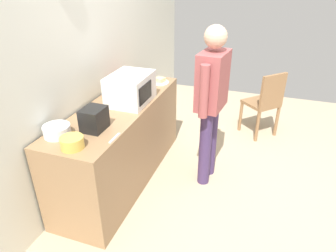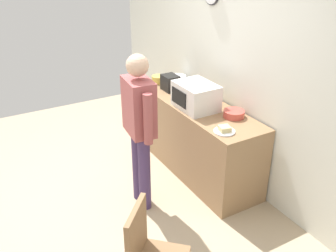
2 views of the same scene
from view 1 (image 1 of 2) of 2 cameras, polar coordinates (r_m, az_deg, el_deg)
The scene contains 13 objects.
ground_plane at distance 3.48m, azimuth 11.75°, elevation -11.64°, with size 6.00×6.00×0.00m, color tan.
back_wall at distance 3.37m, azimuth -14.35°, elevation 11.88°, with size 5.40×0.13×2.60m.
kitchen_counter at distance 3.39m, azimuth -8.64°, elevation -3.10°, with size 2.00×0.62×0.91m, color #93704C.
microwave at distance 3.19m, azimuth -7.02°, elevation 6.96°, with size 0.50×0.39×0.30m.
sandwich_plate at distance 3.76m, azimuth -1.54°, elevation 8.37°, with size 0.22×0.22×0.07m.
salad_bowl at distance 2.72m, azimuth -20.03°, elevation -0.82°, with size 0.23×0.23×0.09m, color white.
cereal_bowl at distance 2.50m, azimuth -17.49°, elevation -2.96°, with size 0.19×0.19×0.09m, color gold.
mixing_bowl at distance 3.67m, azimuth -7.50°, elevation 7.89°, with size 0.23×0.23×0.08m, color #C64C42.
toaster at distance 2.71m, azimuth -13.65°, elevation 1.28°, with size 0.22×0.18×0.20m, color black.
fork_utensil at distance 2.57m, azimuth -9.95°, elevation -2.21°, with size 0.17×0.02×0.01m, color silver.
spoon_utensil at distance 3.15m, azimuth -13.14°, elevation 3.26°, with size 0.17×0.02×0.01m, color silver.
person_standing at distance 3.13m, azimuth 8.12°, elevation 5.48°, with size 0.59×0.28×1.71m.
wooden_chair at distance 4.41m, azimuth 17.70°, elevation 4.38°, with size 0.57×0.57×0.94m.
Camera 1 is at (-2.71, -0.21, 2.18)m, focal length 32.62 mm.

